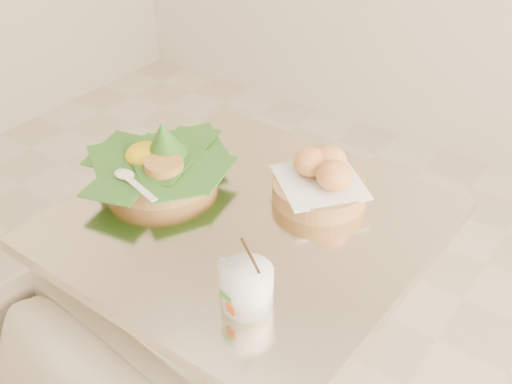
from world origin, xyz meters
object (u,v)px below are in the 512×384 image
Objects in this scene: bread_basket at (321,181)px; coffee_mug at (246,286)px; rice_basket at (159,162)px; cafe_table at (249,297)px.

coffee_mug is (0.06, -0.35, 0.00)m from bread_basket.
cafe_table is at bearing -1.69° from rice_basket.
bread_basket is (0.33, 0.15, -0.00)m from rice_basket.
rice_basket reaches higher than bread_basket.
cafe_table is 3.12× the size of bread_basket.
bread_basket is at bearing 100.25° from coffee_mug.
bread_basket is 0.36m from coffee_mug.
coffee_mug is at bearing -27.73° from rice_basket.
coffee_mug reaches higher than bread_basket.
bread_basket reaches higher than cafe_table.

